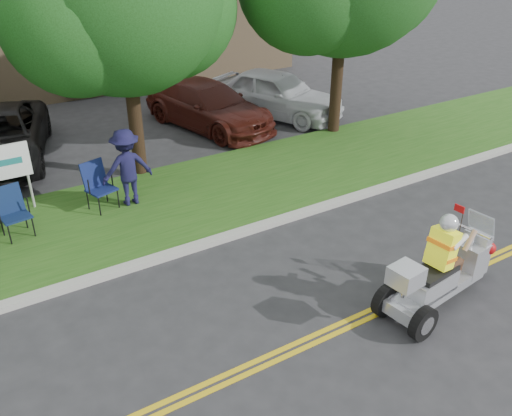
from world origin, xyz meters
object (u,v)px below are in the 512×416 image
lawn_chair_a (12,208)px  parked_car_right (208,106)px  parked_car_far_right (276,93)px  lawn_chair_b (97,182)px  trike_scooter (440,275)px

lawn_chair_a → parked_car_right: 8.00m
parked_car_right → parked_car_far_right: 2.53m
parked_car_far_right → lawn_chair_a: bearing=178.4°
lawn_chair_b → parked_car_far_right: size_ratio=0.24×
trike_scooter → lawn_chair_a: trike_scooter is taller
lawn_chair_b → parked_car_far_right: bearing=9.4°
lawn_chair_b → parked_car_right: (4.91, 3.87, -0.01)m
trike_scooter → lawn_chair_b: 7.80m
parked_car_right → parked_car_far_right: (2.52, -0.24, 0.08)m
lawn_chair_a → lawn_chair_b: bearing=-0.6°
lawn_chair_a → parked_car_far_right: parked_car_far_right is taller
parked_car_right → lawn_chair_a: bearing=-162.5°
lawn_chair_a → parked_car_far_right: bearing=14.0°
lawn_chair_a → trike_scooter: bearing=-55.9°
lawn_chair_a → parked_car_right: parked_car_right is taller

